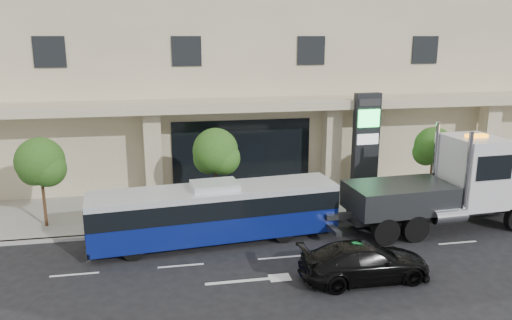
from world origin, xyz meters
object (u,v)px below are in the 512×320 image
at_px(city_bus, 215,212).
at_px(tow_truck, 454,187).
at_px(signage_pylon, 366,144).
at_px(black_sedan, 365,262).

bearing_deg(city_bus, tow_truck, -7.41).
bearing_deg(signage_pylon, black_sedan, -116.12).
height_order(city_bus, black_sedan, city_bus).
relative_size(city_bus, tow_truck, 1.02).
distance_m(tow_truck, black_sedan, 7.51).
bearing_deg(signage_pylon, city_bus, -156.06).
bearing_deg(city_bus, black_sedan, -47.83).
height_order(black_sedan, signage_pylon, signage_pylon).
relative_size(black_sedan, signage_pylon, 0.86).
xyz_separation_m(tow_truck, black_sedan, (-6.09, -4.21, -1.28)).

